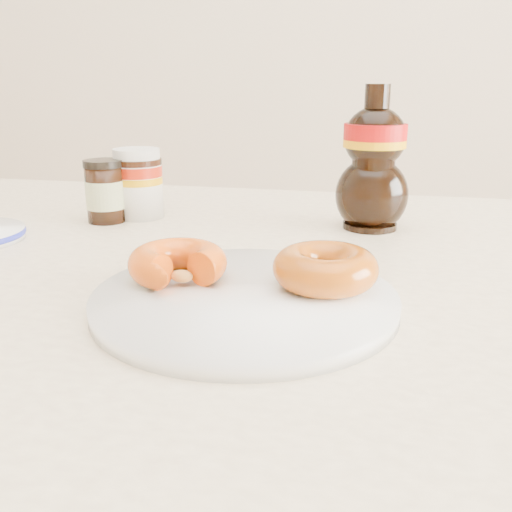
% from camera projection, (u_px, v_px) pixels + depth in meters
% --- Properties ---
extents(dining_table, '(1.40, 0.90, 0.75)m').
position_uv_depth(dining_table, '(225.00, 322.00, 0.71)').
color(dining_table, '#FDE8C0').
rests_on(dining_table, ground).
extents(plate, '(0.29, 0.29, 0.01)m').
position_uv_depth(plate, '(245.00, 299.00, 0.54)').
color(plate, white).
rests_on(plate, dining_table).
extents(donut_bitten, '(0.13, 0.13, 0.03)m').
position_uv_depth(donut_bitten, '(178.00, 263.00, 0.57)').
color(donut_bitten, '#E0580C').
rests_on(donut_bitten, plate).
extents(donut_whole, '(0.11, 0.11, 0.04)m').
position_uv_depth(donut_whole, '(325.00, 268.00, 0.55)').
color(donut_whole, '#8E3309').
rests_on(donut_whole, plate).
extents(nutella_jar, '(0.07, 0.07, 0.11)m').
position_uv_depth(nutella_jar, '(138.00, 181.00, 0.87)').
color(nutella_jar, white).
rests_on(nutella_jar, dining_table).
extents(syrup_bottle, '(0.11, 0.10, 0.20)m').
position_uv_depth(syrup_bottle, '(374.00, 159.00, 0.79)').
color(syrup_bottle, black).
rests_on(syrup_bottle, dining_table).
extents(dark_jar, '(0.06, 0.06, 0.09)m').
position_uv_depth(dark_jar, '(105.00, 192.00, 0.85)').
color(dark_jar, black).
rests_on(dark_jar, dining_table).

